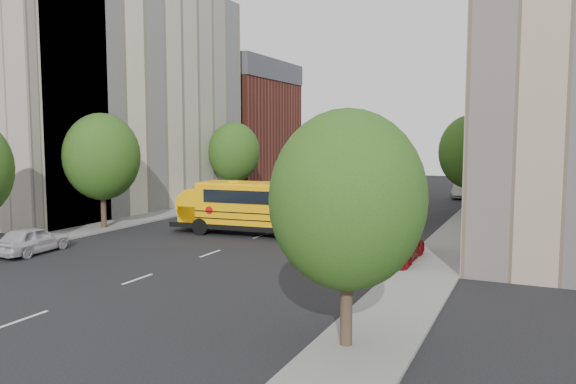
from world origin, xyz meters
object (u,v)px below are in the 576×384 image
Objects in this scene: school_bus at (262,205)px; parked_car_2 at (297,187)px; street_tree_1 at (102,157)px; safari_truck at (373,202)px; parked_car_1 at (217,203)px; parked_car_3 at (396,246)px; street_tree_3 at (347,200)px; parked_car_5 at (461,191)px; street_tree_5 at (485,153)px; parked_car_0 at (32,240)px; street_tree_2 at (234,152)px; street_tree_4 at (472,152)px.

school_bus is 27.51m from parked_car_2.
safari_truck is at bearing 34.60° from street_tree_1.
parked_car_1 reaches higher than parked_car_2.
school_bus is 10.45m from parked_car_3.
street_tree_3 is 1.59× the size of parked_car_5.
parked_car_3 is at bearing -92.53° from street_tree_5.
parked_car_1 is 25.94m from parked_car_5.
school_bus reaches higher than parked_car_0.
street_tree_2 is 0.95× the size of street_tree_4.
street_tree_4 reaches higher than street_tree_2.
street_tree_1 reaches higher than parked_car_0.
parked_car_2 is at bearing -90.23° from parked_car_1.
street_tree_2 is at bearing -90.86° from parked_car_0.
parked_car_5 is at bearing -176.96° from parked_car_2.
safari_truck is (-6.17, -7.08, -3.58)m from street_tree_4.
street_tree_1 is 12.09m from parked_car_1.
parked_car_0 is 19.01m from parked_car_1.
parked_car_3 is at bearing -4.72° from street_tree_1.
parked_car_0 is 36.19m from parked_car_2.
school_bus is (-11.00, 16.25, -2.52)m from street_tree_3.
school_bus is 2.59× the size of parked_car_2.
safari_truck is 1.58× the size of parked_car_0.
parked_car_1 is at bearing -160.81° from street_tree_4.
street_tree_2 is 26.31m from parked_car_0.
street_tree_5 reaches higher than parked_car_2.
street_tree_4 reaches higher than street_tree_1.
parked_car_3 is (-1.40, 12.30, -3.69)m from street_tree_3.
parked_car_2 is (2.20, 28.29, -4.28)m from street_tree_1.
parked_car_1 is (-13.63, 0.19, -0.78)m from safari_truck.
street_tree_3 is 32.19m from parked_car_1.
school_bus is 12.55m from parked_car_1.
parked_car_5 is (-0.80, 31.86, -0.03)m from parked_car_3.
street_tree_4 reaches higher than parked_car_2.
street_tree_1 is 37.20m from street_tree_5.
parked_car_0 is 19.42m from parked_car_3.
street_tree_3 is at bearing 112.06° from parked_car_2.
street_tree_3 is 21.05m from parked_car_0.
parked_car_0 is (-8.80, -10.15, -1.18)m from school_bus.
street_tree_2 is 0.62× the size of school_bus.
street_tree_5 is (-0.00, 12.00, -0.37)m from street_tree_4.
school_bus is (-11.00, -27.75, -2.77)m from street_tree_5.
parked_car_2 is at bearing -175.06° from street_tree_5.
parked_car_2 is 0.91× the size of parked_car_3.
parked_car_5 is (17.60, 38.06, -0.02)m from parked_car_0.
school_bus is at bearing 157.76° from parked_car_3.
safari_truck is (-6.17, 24.92, -2.96)m from street_tree_3.
street_tree_4 is 21.41m from parked_car_1.
street_tree_2 is 8.32m from parked_car_1.
street_tree_1 is at bearing 82.52° from parked_car_2.
parked_car_3 is (20.60, -19.70, -4.06)m from street_tree_2.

